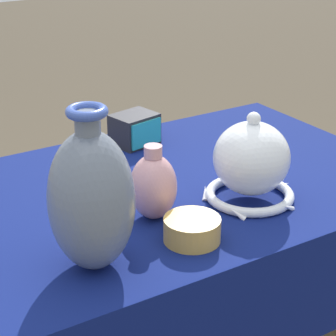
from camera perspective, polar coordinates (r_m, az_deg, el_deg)
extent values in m
cylinder|color=brown|center=(2.26, 7.02, -4.45)|extent=(0.04, 0.04, 0.71)
cube|color=brown|center=(1.55, -2.35, -2.72)|extent=(1.29, 0.73, 0.03)
cube|color=navy|center=(1.54, -2.36, -2.13)|extent=(1.31, 0.75, 0.01)
cube|color=navy|center=(1.34, 6.02, -13.20)|extent=(1.31, 0.01, 0.27)
ellipsoid|color=slate|center=(1.20, -6.68, -2.88)|extent=(0.16, 0.16, 0.27)
cylinder|color=slate|center=(1.14, -7.03, 3.93)|extent=(0.05, 0.05, 0.04)
torus|color=#3851A8|center=(1.13, -7.09, 4.91)|extent=(0.07, 0.07, 0.02)
torus|color=white|center=(1.51, 7.11, -2.30)|extent=(0.20, 0.20, 0.02)
ellipsoid|color=white|center=(1.48, 7.28, 0.86)|extent=(0.17, 0.17, 0.17)
sphere|color=white|center=(1.44, 7.47, 4.26)|extent=(0.03, 0.03, 0.03)
cone|color=white|center=(1.57, 10.01, -1.41)|extent=(0.01, 0.04, 0.03)
cone|color=white|center=(1.60, 5.83, -0.74)|extent=(0.04, 0.02, 0.03)
cone|color=white|center=(1.51, 3.24, -2.19)|extent=(0.03, 0.04, 0.03)
cone|color=white|center=(1.42, 6.01, -3.98)|extent=(0.03, 0.04, 0.03)
cone|color=white|center=(1.47, 10.44, -3.41)|extent=(0.04, 0.02, 0.03)
cube|color=#232328|center=(1.81, -2.94, 3.40)|extent=(0.13, 0.11, 0.09)
cube|color=teal|center=(1.77, -1.89, 3.00)|extent=(0.10, 0.03, 0.07)
cylinder|color=gold|center=(1.33, 2.11, -5.37)|extent=(0.12, 0.12, 0.05)
ellipsoid|color=#D19399|center=(1.39, -1.28, -1.65)|extent=(0.10, 0.10, 0.15)
cylinder|color=#D19399|center=(1.36, -1.31, 1.44)|extent=(0.04, 0.04, 0.03)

